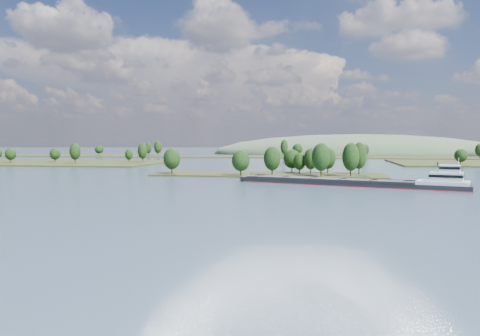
# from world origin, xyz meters

# --- Properties ---
(ground) EXTENTS (1800.00, 1800.00, 0.00)m
(ground) POSITION_xyz_m (0.00, 120.00, 0.00)
(ground) COLOR #3B4F66
(ground) RESTS_ON ground
(tree_island) EXTENTS (100.00, 31.70, 15.06)m
(tree_island) POSITION_xyz_m (6.31, 178.60, 4.33)
(tree_island) COLOR #282F15
(tree_island) RESTS_ON ground
(back_shoreline) EXTENTS (900.00, 60.00, 16.58)m
(back_shoreline) POSITION_xyz_m (7.20, 399.77, 0.69)
(back_shoreline) COLOR #282F15
(back_shoreline) RESTS_ON ground
(hill_west) EXTENTS (320.00, 160.00, 44.00)m
(hill_west) POSITION_xyz_m (60.00, 500.00, 0.00)
(hill_west) COLOR #40563B
(hill_west) RESTS_ON ground
(cargo_barge) EXTENTS (76.90, 32.09, 10.52)m
(cargo_barge) POSITION_xyz_m (37.12, 137.28, 1.33)
(cargo_barge) COLOR black
(cargo_barge) RESTS_ON ground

